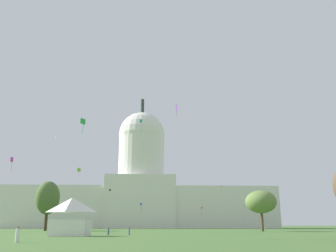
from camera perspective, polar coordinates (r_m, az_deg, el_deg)
capitol_building at (r=179.21m, az=-4.27°, el=-10.28°), size 126.61×27.51×63.88m
event_tent at (r=66.69m, az=-14.89°, el=-13.44°), size 7.03×5.25×6.39m
tree_west_near at (r=118.17m, az=-18.22°, el=-10.59°), size 8.10×9.34×14.60m
tree_east_far at (r=107.51m, az=14.27°, el=-11.40°), size 9.51×10.03×11.10m
person_white_back_center at (r=45.66m, az=-22.40°, el=-15.44°), size 0.60×0.60×1.76m
person_grey_front_left at (r=71.30m, az=-6.09°, el=-15.97°), size 0.42×0.42×1.55m
person_denim_mid_right at (r=72.23m, az=-9.28°, el=-15.85°), size 0.42×0.42×1.52m
kite_red_low at (r=156.78m, az=5.26°, el=-12.62°), size 0.77×0.72×4.21m
kite_lime_mid at (r=146.40m, az=-13.69°, el=-6.65°), size 1.12×1.21×3.11m
kite_turquoise_high at (r=129.94m, az=-4.25°, el=0.60°), size 1.05×0.69×4.49m
kite_pink_low at (r=153.26m, az=8.46°, el=-9.37°), size 1.74×1.12×2.49m
kite_black_low at (r=157.03m, az=-9.03°, el=-9.83°), size 0.82×0.79×2.54m
kite_green_mid at (r=62.41m, az=-13.12°, el=0.69°), size 0.97×0.91×2.64m
kite_magenta_mid at (r=108.71m, az=-23.16°, el=-4.98°), size 0.82×0.77×3.82m
kite_blue_low at (r=133.09m, az=-4.22°, el=-12.07°), size 0.65×0.70×3.16m
kite_cyan_mid at (r=121.91m, az=-17.07°, el=-1.54°), size 0.62×0.97×1.62m
kite_violet_mid at (r=87.01m, az=1.34°, el=2.81°), size 0.55×1.07×3.03m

